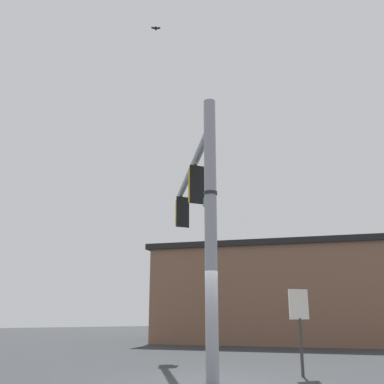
{
  "coord_description": "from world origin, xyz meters",
  "views": [
    {
      "loc": [
        -4.84,
        -9.41,
        1.56
      ],
      "look_at": [
        0.94,
        3.15,
        5.35
      ],
      "focal_mm": 40.96,
      "sensor_mm": 36.0,
      "label": 1
    }
  ],
  "objects_px": {
    "historical_marker": "(299,318)",
    "street_name_sign": "(209,196)",
    "bird_flying": "(156,28)",
    "traffic_light_mid_inner": "(181,213)",
    "traffic_light_nearest_pole": "(195,186)"
  },
  "relations": [
    {
      "from": "street_name_sign",
      "to": "bird_flying",
      "type": "distance_m",
      "value": 5.84
    },
    {
      "from": "historical_marker",
      "to": "street_name_sign",
      "type": "bearing_deg",
      "value": 176.63
    },
    {
      "from": "traffic_light_mid_inner",
      "to": "historical_marker",
      "type": "distance_m",
      "value": 7.26
    },
    {
      "from": "traffic_light_mid_inner",
      "to": "bird_flying",
      "type": "height_order",
      "value": "bird_flying"
    },
    {
      "from": "traffic_light_nearest_pole",
      "to": "traffic_light_mid_inner",
      "type": "bearing_deg",
      "value": 73.35
    },
    {
      "from": "historical_marker",
      "to": "traffic_light_mid_inner",
      "type": "bearing_deg",
      "value": 97.01
    },
    {
      "from": "traffic_light_mid_inner",
      "to": "bird_flying",
      "type": "bearing_deg",
      "value": -122.03
    },
    {
      "from": "traffic_light_mid_inner",
      "to": "historical_marker",
      "type": "xyz_separation_m",
      "value": [
        0.74,
        -6.06,
        -3.94
      ]
    },
    {
      "from": "traffic_light_mid_inner",
      "to": "historical_marker",
      "type": "relative_size",
      "value": 0.62
    },
    {
      "from": "bird_flying",
      "to": "historical_marker",
      "type": "xyz_separation_m",
      "value": [
        3.55,
        -1.57,
        -8.59
      ]
    },
    {
      "from": "traffic_light_nearest_pole",
      "to": "street_name_sign",
      "type": "xyz_separation_m",
      "value": [
        -0.66,
        -2.21,
        -0.92
      ]
    },
    {
      "from": "street_name_sign",
      "to": "bird_flying",
      "type": "bearing_deg",
      "value": 126.19
    },
    {
      "from": "street_name_sign",
      "to": "bird_flying",
      "type": "height_order",
      "value": "bird_flying"
    },
    {
      "from": "bird_flying",
      "to": "street_name_sign",
      "type": "bearing_deg",
      "value": -53.81
    },
    {
      "from": "bird_flying",
      "to": "traffic_light_nearest_pole",
      "type": "bearing_deg",
      "value": 24.83
    }
  ]
}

